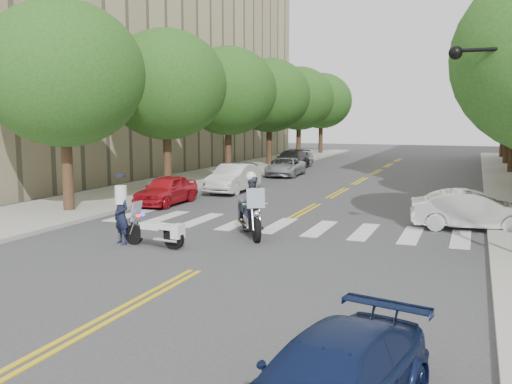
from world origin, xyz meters
The scene contains 21 objects.
ground centered at (0.00, 0.00, 0.00)m, with size 140.00×140.00×0.00m, color #38383A.
sidewalk_left centered at (-9.50, 22.00, 0.07)m, with size 5.00×60.00×0.15m, color #9E9991.
building_left centered at (-26.00, 26.00, 12.00)m, with size 26.00×44.00×24.00m, color tan.
tree_l_0 centered at (-8.80, 6.00, 5.55)m, with size 6.40×6.40×8.45m.
tree_l_1 centered at (-8.80, 14.00, 5.55)m, with size 6.40×6.40×8.45m.
tree_l_2 centered at (-8.80, 22.00, 5.55)m, with size 6.40×6.40×8.45m.
tree_l_3 centered at (-8.80, 30.00, 5.55)m, with size 6.40×6.40×8.45m.
tree_l_4 centered at (-8.80, 38.00, 5.55)m, with size 6.40×6.40×8.45m.
tree_l_5 centered at (-8.80, 46.00, 5.55)m, with size 6.40×6.40×8.45m.
tree_r_4 centered at (8.80, 38.00, 5.55)m, with size 6.40×6.40×8.45m.
tree_r_5 centered at (8.80, 46.00, 5.55)m, with size 6.40×6.40×8.45m.
motorcycle_police centered at (-0.28, 4.55, 0.95)m, with size 1.63×2.36×2.13m.
motorcycle_parked centered at (-2.23, 1.99, 0.47)m, with size 2.08×0.55×1.34m.
officer_standing centered at (-3.54, 2.00, 0.87)m, with size 0.63×0.42×1.74m, color black.
convertible centered at (6.50, 8.25, 0.68)m, with size 1.44×4.12×1.36m, color white.
sedan_blue centered at (4.95, -5.96, 0.58)m, with size 1.63×4.01×1.16m, color #101C43.
parked_car_a centered at (-6.30, 9.50, 0.66)m, with size 1.55×3.85×1.31m, color red.
parked_car_b centered at (-5.20, 14.50, 0.72)m, with size 1.53×4.38×1.44m, color silver.
parked_car_c centered at (-5.20, 23.19, 0.60)m, with size 1.98×4.30×1.19m, color #9C9EA3.
parked_car_d centered at (-6.30, 27.86, 0.70)m, with size 1.97×4.84×1.40m, color black.
parked_car_e centered at (-6.30, 29.50, 0.67)m, with size 1.58×3.92×1.34m, color gray.
Camera 1 is at (6.52, -12.58, 3.88)m, focal length 40.00 mm.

